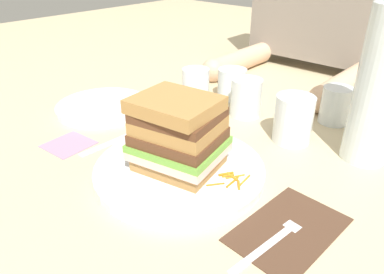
% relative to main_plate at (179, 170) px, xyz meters
% --- Properties ---
extents(ground_plane, '(3.00, 3.00, 0.00)m').
position_rel_main_plate_xyz_m(ground_plane, '(0.02, 0.02, -0.01)').
color(ground_plane, '#C6B289').
extents(main_plate, '(0.27, 0.27, 0.02)m').
position_rel_main_plate_xyz_m(main_plate, '(0.00, 0.00, 0.00)').
color(main_plate, white).
rests_on(main_plate, ground_plane).
extents(sandwich, '(0.15, 0.14, 0.12)m').
position_rel_main_plate_xyz_m(sandwich, '(-0.00, -0.00, 0.06)').
color(sandwich, '#A87A42').
rests_on(sandwich, main_plate).
extents(carrot_shred_0, '(0.02, 0.02, 0.00)m').
position_rel_main_plate_xyz_m(carrot_shred_0, '(-0.10, -0.01, 0.01)').
color(carrot_shred_0, orange).
rests_on(carrot_shred_0, main_plate).
extents(carrot_shred_1, '(0.02, 0.02, 0.00)m').
position_rel_main_plate_xyz_m(carrot_shred_1, '(-0.09, -0.01, 0.01)').
color(carrot_shred_1, orange).
rests_on(carrot_shred_1, main_plate).
extents(carrot_shred_2, '(0.03, 0.01, 0.00)m').
position_rel_main_plate_xyz_m(carrot_shred_2, '(-0.08, 0.00, 0.01)').
color(carrot_shred_2, orange).
rests_on(carrot_shred_2, main_plate).
extents(carrot_shred_3, '(0.02, 0.01, 0.00)m').
position_rel_main_plate_xyz_m(carrot_shred_3, '(-0.10, -0.01, 0.01)').
color(carrot_shred_3, orange).
rests_on(carrot_shred_3, main_plate).
extents(carrot_shred_4, '(0.01, 0.02, 0.00)m').
position_rel_main_plate_xyz_m(carrot_shred_4, '(-0.06, -0.02, 0.01)').
color(carrot_shred_4, orange).
rests_on(carrot_shred_4, main_plate).
extents(carrot_shred_5, '(0.01, 0.02, 0.00)m').
position_rel_main_plate_xyz_m(carrot_shred_5, '(-0.07, -0.02, 0.01)').
color(carrot_shred_5, orange).
rests_on(carrot_shred_5, main_plate).
extents(carrot_shred_6, '(0.02, 0.01, 0.00)m').
position_rel_main_plate_xyz_m(carrot_shred_6, '(0.08, 0.03, 0.01)').
color(carrot_shred_6, orange).
rests_on(carrot_shred_6, main_plate).
extents(carrot_shred_7, '(0.02, 0.02, 0.00)m').
position_rel_main_plate_xyz_m(carrot_shred_7, '(0.08, -0.00, 0.01)').
color(carrot_shred_7, orange).
rests_on(carrot_shred_7, main_plate).
extents(carrot_shred_8, '(0.02, 0.03, 0.00)m').
position_rel_main_plate_xyz_m(carrot_shred_8, '(0.09, 0.03, 0.01)').
color(carrot_shred_8, orange).
rests_on(carrot_shred_8, main_plate).
extents(carrot_shred_9, '(0.02, 0.02, 0.00)m').
position_rel_main_plate_xyz_m(carrot_shred_9, '(0.10, 0.01, 0.01)').
color(carrot_shred_9, orange).
rests_on(carrot_shred_9, main_plate).
extents(carrot_shred_10, '(0.01, 0.03, 0.00)m').
position_rel_main_plate_xyz_m(carrot_shred_10, '(0.10, 0.03, 0.01)').
color(carrot_shred_10, orange).
rests_on(carrot_shred_10, main_plate).
extents(carrot_shred_11, '(0.01, 0.02, 0.00)m').
position_rel_main_plate_xyz_m(carrot_shred_11, '(0.08, 0.03, 0.01)').
color(carrot_shred_11, orange).
rests_on(carrot_shred_11, main_plate).
extents(carrot_shred_12, '(0.02, 0.02, 0.00)m').
position_rel_main_plate_xyz_m(carrot_shred_12, '(0.07, 0.03, 0.01)').
color(carrot_shred_12, orange).
rests_on(carrot_shred_12, main_plate).
extents(carrot_shred_13, '(0.01, 0.03, 0.00)m').
position_rel_main_plate_xyz_m(carrot_shred_13, '(0.09, 0.02, 0.01)').
color(carrot_shred_13, orange).
rests_on(carrot_shred_13, main_plate).
extents(napkin_dark, '(0.11, 0.16, 0.00)m').
position_rel_main_plate_xyz_m(napkin_dark, '(0.20, 0.00, -0.01)').
color(napkin_dark, '#4C3323').
rests_on(napkin_dark, ground_plane).
extents(fork, '(0.03, 0.17, 0.00)m').
position_rel_main_plate_xyz_m(fork, '(0.19, -0.02, -0.00)').
color(fork, silver).
rests_on(fork, napkin_dark).
extents(knife, '(0.02, 0.20, 0.00)m').
position_rel_main_plate_xyz_m(knife, '(-0.16, 0.02, -0.01)').
color(knife, silver).
rests_on(knife, ground_plane).
extents(juice_glass, '(0.07, 0.07, 0.09)m').
position_rel_main_plate_xyz_m(juice_glass, '(0.08, 0.22, 0.03)').
color(juice_glass, white).
rests_on(juice_glass, ground_plane).
extents(water_bottle, '(0.08, 0.08, 0.32)m').
position_rel_main_plate_xyz_m(water_bottle, '(0.20, 0.25, 0.14)').
color(water_bottle, silver).
rests_on(water_bottle, ground_plane).
extents(empty_tumbler_0, '(0.07, 0.07, 0.07)m').
position_rel_main_plate_xyz_m(empty_tumbler_0, '(-0.13, 0.32, 0.03)').
color(empty_tumbler_0, silver).
rests_on(empty_tumbler_0, ground_plane).
extents(empty_tumbler_1, '(0.06, 0.06, 0.08)m').
position_rel_main_plate_xyz_m(empty_tumbler_1, '(-0.18, 0.24, 0.03)').
color(empty_tumbler_1, silver).
rests_on(empty_tumbler_1, ground_plane).
extents(empty_tumbler_2, '(0.07, 0.07, 0.08)m').
position_rel_main_plate_xyz_m(empty_tumbler_2, '(-0.05, 0.26, 0.03)').
color(empty_tumbler_2, silver).
rests_on(empty_tumbler_2, ground_plane).
extents(empty_tumbler_3, '(0.06, 0.06, 0.08)m').
position_rel_main_plate_xyz_m(empty_tumbler_3, '(0.10, 0.35, 0.03)').
color(empty_tumbler_3, silver).
rests_on(empty_tumbler_3, ground_plane).
extents(side_plate, '(0.21, 0.21, 0.01)m').
position_rel_main_plate_xyz_m(side_plate, '(-0.30, 0.07, -0.00)').
color(side_plate, white).
rests_on(side_plate, ground_plane).
extents(napkin_pink, '(0.08, 0.08, 0.00)m').
position_rel_main_plate_xyz_m(napkin_pink, '(-0.22, -0.07, -0.01)').
color(napkin_pink, pink).
rests_on(napkin_pink, ground_plane).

